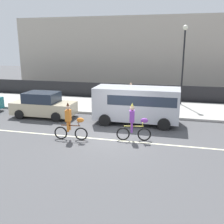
# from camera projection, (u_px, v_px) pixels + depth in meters

# --- Properties ---
(ground_plane) EXTENTS (80.00, 80.00, 0.00)m
(ground_plane) POSITION_uv_depth(u_px,v_px,m) (116.00, 137.00, 13.54)
(ground_plane) COLOR #4C4C4F
(road_centre_line) EXTENTS (36.00, 0.14, 0.01)m
(road_centre_line) POSITION_uv_depth(u_px,v_px,m) (114.00, 140.00, 13.07)
(road_centre_line) COLOR beige
(road_centre_line) RESTS_ON ground
(sidewalk_curb) EXTENTS (60.00, 5.00, 0.15)m
(sidewalk_curb) POSITION_uv_depth(u_px,v_px,m) (136.00, 107.00, 19.63)
(sidewalk_curb) COLOR #ADAAA3
(sidewalk_curb) RESTS_ON ground
(fence_line) EXTENTS (40.00, 0.08, 1.40)m
(fence_line) POSITION_uv_depth(u_px,v_px,m) (141.00, 92.00, 22.20)
(fence_line) COLOR black
(fence_line) RESTS_ON ground
(building_backdrop) EXTENTS (28.00, 8.00, 7.40)m
(building_backdrop) POSITION_uv_depth(u_px,v_px,m) (149.00, 53.00, 29.61)
(building_backdrop) COLOR #B2A899
(building_backdrop) RESTS_ON ground
(parade_cyclist_orange) EXTENTS (1.72, 0.50, 1.92)m
(parade_cyclist_orange) POSITION_uv_depth(u_px,v_px,m) (71.00, 124.00, 12.93)
(parade_cyclist_orange) COLOR black
(parade_cyclist_orange) RESTS_ON ground
(parade_cyclist_purple) EXTENTS (1.71, 0.53, 1.92)m
(parade_cyclist_purple) POSITION_uv_depth(u_px,v_px,m) (134.00, 124.00, 12.82)
(parade_cyclist_purple) COLOR black
(parade_cyclist_purple) RESTS_ON ground
(parked_van_silver) EXTENTS (5.00, 2.22, 2.18)m
(parked_van_silver) POSITION_uv_depth(u_px,v_px,m) (138.00, 103.00, 15.60)
(parked_van_silver) COLOR silver
(parked_van_silver) RESTS_ON ground
(parked_car_beige) EXTENTS (4.10, 1.92, 1.64)m
(parked_car_beige) POSITION_uv_depth(u_px,v_px,m) (43.00, 105.00, 17.13)
(parked_car_beige) COLOR beige
(parked_car_beige) RESTS_ON ground
(street_lamp_post) EXTENTS (0.36, 0.36, 5.86)m
(street_lamp_post) POSITION_uv_depth(u_px,v_px,m) (184.00, 54.00, 19.37)
(street_lamp_post) COLOR black
(street_lamp_post) RESTS_ON sidewalk_curb
(pedestrian_onlooker) EXTENTS (0.32, 0.20, 1.62)m
(pedestrian_onlooker) POSITION_uv_depth(u_px,v_px,m) (131.00, 92.00, 20.41)
(pedestrian_onlooker) COLOR #33333D
(pedestrian_onlooker) RESTS_ON sidewalk_curb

